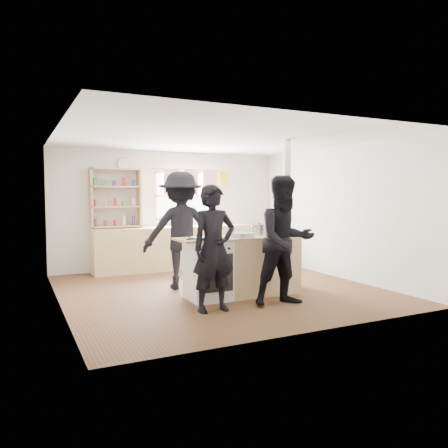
{
  "coord_description": "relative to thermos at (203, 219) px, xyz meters",
  "views": [
    {
      "loc": [
        -3.08,
        -6.5,
        1.6
      ],
      "look_at": [
        0.04,
        -0.1,
        1.1
      ],
      "focal_mm": 35.0,
      "sensor_mm": 36.0,
      "label": 1
    }
  ],
  "objects": [
    {
      "name": "ground",
      "position": [
        -0.66,
        -2.22,
        -1.05
      ],
      "size": [
        5.0,
        5.0,
        0.01
      ],
      "primitive_type": "cube",
      "color": "brown",
      "rests_on": "ground"
    },
    {
      "name": "back_counter",
      "position": [
        -0.66,
        0.0,
        -0.59
      ],
      "size": [
        3.4,
        0.55,
        0.9
      ],
      "primitive_type": "cube",
      "color": "#CFB67C",
      "rests_on": "ground"
    },
    {
      "name": "shelving_unit",
      "position": [
        -1.86,
        0.12,
        0.47
      ],
      "size": [
        1.0,
        0.28,
        1.2
      ],
      "color": "tan",
      "rests_on": "back_counter"
    },
    {
      "name": "thermos",
      "position": [
        0.0,
        0.0,
        0.0
      ],
      "size": [
        0.1,
        0.1,
        0.29
      ],
      "primitive_type": "cylinder",
      "color": "silver",
      "rests_on": "back_counter"
    },
    {
      "name": "cooking_island",
      "position": [
        -0.52,
        -2.77,
        -0.58
      ],
      "size": [
        1.97,
        0.64,
        0.93
      ],
      "color": "white",
      "rests_on": "ground"
    },
    {
      "name": "skillet_greens",
      "position": [
        -1.2,
        -2.96,
        -0.09
      ],
      "size": [
        0.36,
        0.36,
        0.05
      ],
      "color": "black",
      "rests_on": "cooking_island"
    },
    {
      "name": "roast_tray",
      "position": [
        -0.59,
        -2.84,
        -0.08
      ],
      "size": [
        0.38,
        0.36,
        0.07
      ],
      "color": "silver",
      "rests_on": "cooking_island"
    },
    {
      "name": "stockpot_stove",
      "position": [
        -0.94,
        -2.59,
        -0.03
      ],
      "size": [
        0.25,
        0.25,
        0.2
      ],
      "color": "silver",
      "rests_on": "cooking_island"
    },
    {
      "name": "stockpot_counter",
      "position": [
        -0.16,
        -2.68,
        -0.02
      ],
      "size": [
        0.27,
        0.27,
        0.2
      ],
      "color": "silver",
      "rests_on": "cooking_island"
    },
    {
      "name": "bread_board",
      "position": [
        0.18,
        -2.81,
        -0.06
      ],
      "size": [
        0.29,
        0.22,
        0.12
      ],
      "color": "tan",
      "rests_on": "cooking_island"
    },
    {
      "name": "flue_heater",
      "position": [
        0.42,
        -2.59,
        -0.38
      ],
      "size": [
        0.35,
        0.35,
        2.5
      ],
      "color": "black",
      "rests_on": "ground"
    },
    {
      "name": "person_near_left",
      "position": [
        -1.3,
        -3.4,
        -0.18
      ],
      "size": [
        0.64,
        0.44,
        1.72
      ],
      "primitive_type": "imported",
      "rotation": [
        0.0,
        0.0,
        0.04
      ],
      "color": "black",
      "rests_on": "ground"
    },
    {
      "name": "person_near_right",
      "position": [
        -0.24,
        -3.54,
        -0.12
      ],
      "size": [
        0.95,
        0.77,
        1.86
      ],
      "primitive_type": "imported",
      "rotation": [
        0.0,
        0.0,
        -0.08
      ],
      "color": "black",
      "rests_on": "ground"
    },
    {
      "name": "person_far",
      "position": [
        -1.18,
        -1.82,
        -0.06
      ],
      "size": [
        1.36,
        0.91,
        1.96
      ],
      "primitive_type": "imported",
      "rotation": [
        0.0,
        0.0,
        2.99
      ],
      "color": "black",
      "rests_on": "ground"
    }
  ]
}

